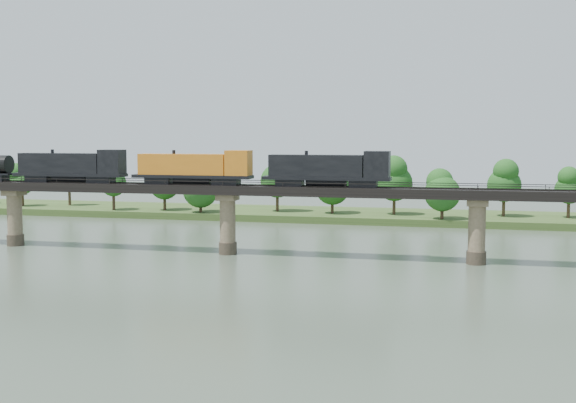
# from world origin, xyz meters

# --- Properties ---
(ground) EXTENTS (400.00, 400.00, 0.00)m
(ground) POSITION_xyz_m (0.00, 0.00, 0.00)
(ground) COLOR #374536
(ground) RESTS_ON ground
(far_bank) EXTENTS (300.00, 24.00, 1.60)m
(far_bank) POSITION_xyz_m (0.00, 85.00, 0.80)
(far_bank) COLOR #2F481C
(far_bank) RESTS_ON ground
(bridge) EXTENTS (236.00, 30.00, 11.50)m
(bridge) POSITION_xyz_m (0.00, 30.00, 5.46)
(bridge) COLOR #473A2D
(bridge) RESTS_ON ground
(bridge_superstructure) EXTENTS (220.00, 4.90, 0.75)m
(bridge_superstructure) POSITION_xyz_m (0.00, 30.00, 11.79)
(bridge_superstructure) COLOR black
(bridge_superstructure) RESTS_ON bridge
(far_treeline) EXTENTS (289.06, 17.54, 13.60)m
(far_treeline) POSITION_xyz_m (-8.21, 80.52, 8.83)
(far_treeline) COLOR #382619
(far_treeline) RESTS_ON far_bank
(freight_train) EXTENTS (83.24, 3.24, 5.73)m
(freight_train) POSITION_xyz_m (-13.52, 30.00, 14.24)
(freight_train) COLOR black
(freight_train) RESTS_ON bridge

